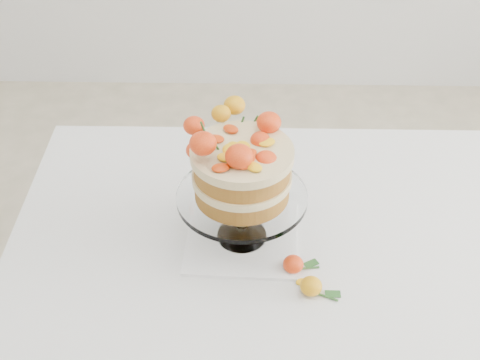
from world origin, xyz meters
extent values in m
cube|color=tan|center=(0.00, 0.00, 0.73)|extent=(1.40, 0.90, 0.04)
cylinder|color=tan|center=(-0.62, 0.37, 0.35)|extent=(0.06, 0.06, 0.71)
cylinder|color=tan|center=(0.62, 0.37, 0.35)|extent=(0.06, 0.06, 0.71)
cube|color=white|center=(0.00, 0.00, 0.75)|extent=(1.42, 0.92, 0.01)
cube|color=white|center=(0.00, 0.46, 0.65)|extent=(1.42, 0.01, 0.20)
cube|color=white|center=(-0.71, 0.00, 0.65)|extent=(0.01, 0.92, 0.20)
cube|color=white|center=(-0.12, -0.04, 0.76)|extent=(0.29, 0.29, 0.01)
cylinder|color=white|center=(-0.12, -0.04, 0.84)|extent=(0.03, 0.03, 0.10)
cylinder|color=white|center=(-0.12, -0.04, 0.90)|extent=(0.32, 0.32, 0.01)
cylinder|color=olive|center=(-0.12, -0.04, 0.92)|extent=(0.29, 0.29, 0.05)
cylinder|color=beige|center=(-0.12, -0.04, 0.96)|extent=(0.30, 0.30, 0.02)
cylinder|color=olive|center=(-0.12, -0.04, 0.99)|extent=(0.29, 0.29, 0.05)
cylinder|color=beige|center=(-0.12, -0.04, 1.02)|extent=(0.31, 0.31, 0.02)
cylinder|color=white|center=(-0.13, 0.03, 0.76)|extent=(0.07, 0.07, 0.01)
cylinder|color=white|center=(-0.13, 0.03, 0.81)|extent=(0.08, 0.08, 0.10)
ellipsoid|color=orange|center=(0.04, -0.21, 0.78)|extent=(0.05, 0.05, 0.04)
cylinder|color=#2E5B24|center=(0.07, -0.23, 0.76)|extent=(0.06, 0.03, 0.01)
ellipsoid|color=red|center=(0.00, -0.14, 0.78)|extent=(0.05, 0.05, 0.04)
cylinder|color=#2E5B24|center=(0.04, -0.14, 0.76)|extent=(0.06, 0.01, 0.00)
ellipsoid|color=yellow|center=(-0.12, -0.10, 0.76)|extent=(0.03, 0.02, 0.00)
ellipsoid|color=yellow|center=(-0.02, -0.14, 0.76)|extent=(0.03, 0.02, 0.00)
ellipsoid|color=yellow|center=(0.02, -0.18, 0.76)|extent=(0.03, 0.02, 0.00)
camera|label=1|loc=(-0.10, -1.25, 1.93)|focal=50.00mm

